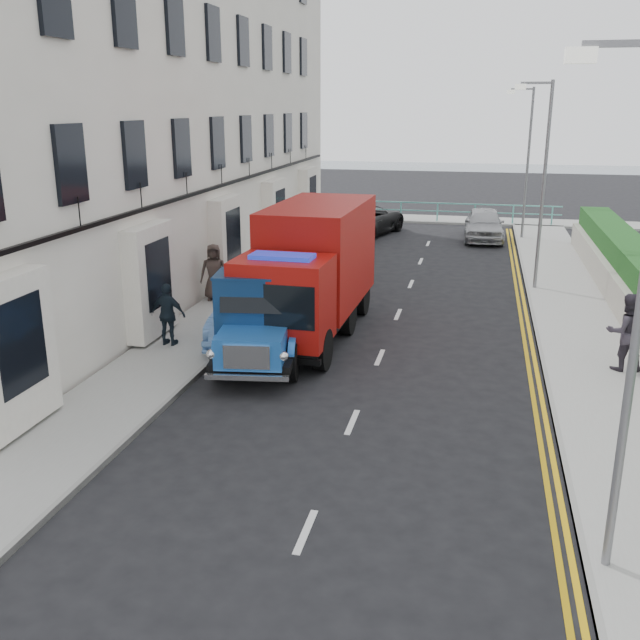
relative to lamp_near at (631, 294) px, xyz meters
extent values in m
plane|color=black|center=(-4.18, 2.00, -4.00)|extent=(120.00, 120.00, 0.00)
cube|color=gray|center=(-9.38, 11.00, -3.94)|extent=(2.40, 38.00, 0.12)
cube|color=gray|center=(1.12, 11.00, -3.94)|extent=(2.60, 38.00, 0.12)
cube|color=gray|center=(-4.18, 31.00, -3.94)|extent=(30.00, 2.50, 0.12)
plane|color=slate|center=(-4.18, 62.00, -4.00)|extent=(120.00, 120.00, 0.00)
cube|color=white|center=(-13.68, 15.00, 3.00)|extent=(6.00, 30.00, 14.00)
cube|color=black|center=(-10.53, 15.00, -0.40)|extent=(0.12, 28.00, 0.10)
cube|color=#B2AD9E|center=(2.42, 11.00, -3.45)|extent=(0.30, 28.00, 1.00)
cube|color=#59B2A5|center=(-4.18, 30.20, -2.92)|extent=(13.00, 0.08, 0.06)
cube|color=#59B2A5|center=(-4.18, 30.20, -3.35)|extent=(13.00, 0.06, 0.05)
cylinder|color=slate|center=(0.12, 0.00, -0.50)|extent=(0.12, 0.12, 7.00)
cube|color=slate|center=(-0.38, 0.00, 2.90)|extent=(1.00, 0.08, 0.08)
cube|color=beige|center=(-0.88, 0.00, 2.78)|extent=(0.35, 0.18, 0.18)
cylinder|color=slate|center=(0.12, 16.00, -0.50)|extent=(0.12, 0.12, 7.00)
cube|color=slate|center=(-0.38, 16.00, 2.90)|extent=(1.00, 0.08, 0.08)
cube|color=beige|center=(-0.88, 16.00, 2.78)|extent=(0.35, 0.18, 0.18)
cylinder|color=slate|center=(0.12, 26.00, -0.50)|extent=(0.12, 0.12, 7.00)
cube|color=slate|center=(-0.38, 26.00, 2.90)|extent=(1.00, 0.08, 0.08)
cube|color=beige|center=(-0.88, 26.00, 2.78)|extent=(0.35, 0.18, 0.18)
cylinder|color=black|center=(-7.67, 5.70, -3.53)|extent=(0.39, 0.97, 0.94)
cylinder|color=black|center=(-5.96, 5.95, -3.53)|extent=(0.39, 0.97, 0.94)
cylinder|color=black|center=(-8.06, 8.42, -3.53)|extent=(0.39, 0.97, 0.94)
cylinder|color=black|center=(-6.35, 8.67, -3.53)|extent=(0.39, 0.97, 0.94)
cube|color=black|center=(-7.01, 7.18, -3.39)|extent=(2.52, 4.93, 0.18)
cube|color=blue|center=(-6.75, 5.38, -3.03)|extent=(1.69, 1.48, 0.71)
cube|color=silver|center=(-6.66, 4.73, -3.03)|extent=(1.03, 0.22, 0.54)
cube|color=navy|center=(-6.91, 6.50, -2.47)|extent=(2.11, 1.45, 1.72)
cube|color=black|center=(-7.18, 8.35, -3.16)|extent=(2.43, 3.02, 0.12)
cylinder|color=black|center=(-7.40, 6.88, -3.48)|extent=(0.33, 1.04, 1.04)
cylinder|color=black|center=(-5.43, 6.82, -3.48)|extent=(0.33, 1.04, 1.04)
cylinder|color=black|center=(-7.32, 9.79, -3.48)|extent=(0.33, 1.04, 1.04)
cylinder|color=black|center=(-5.34, 9.73, -3.48)|extent=(0.33, 1.04, 1.04)
cylinder|color=black|center=(-7.25, 11.86, -3.48)|extent=(0.33, 1.04, 1.04)
cylinder|color=black|center=(-5.28, 11.80, -3.48)|extent=(0.33, 1.04, 1.04)
cube|color=black|center=(-6.34, 9.29, -3.29)|extent=(2.36, 6.65, 0.24)
cube|color=#9D100B|center=(-6.42, 6.85, -2.30)|extent=(2.31, 1.86, 2.07)
cube|color=black|center=(-6.44, 5.98, -2.21)|extent=(2.07, 0.14, 1.04)
cube|color=maroon|center=(-6.31, 10.33, -1.83)|extent=(2.50, 4.96, 2.82)
imported|color=black|center=(-7.78, 9.00, -3.32)|extent=(2.11, 4.14, 1.35)
imported|color=#6595DA|center=(-7.78, 9.00, -3.22)|extent=(1.89, 4.81, 1.56)
imported|color=#B1B1B6|center=(-7.43, 14.00, -3.22)|extent=(2.33, 5.40, 1.55)
imported|color=black|center=(-7.48, 25.79, -3.24)|extent=(3.97, 5.98, 1.52)
imported|color=#A2A3A6|center=(-1.68, 25.53, -3.23)|extent=(1.93, 4.53, 1.53)
imported|color=#322C36|center=(1.66, 8.13, -2.93)|extent=(1.04, 0.88, 1.89)
imported|color=black|center=(-9.72, 7.44, -3.05)|extent=(1.00, 0.47, 1.66)
imported|color=#392E29|center=(-10.18, 12.02, -2.96)|extent=(1.02, 0.80, 1.84)
camera|label=1|loc=(-1.89, -9.16, 2.25)|focal=40.00mm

